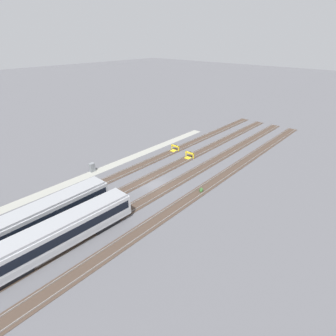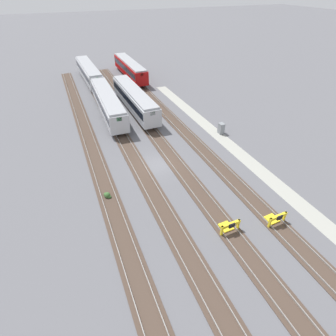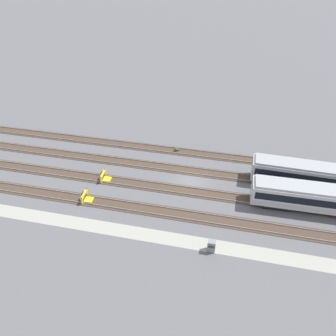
{
  "view_description": "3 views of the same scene",
  "coord_description": "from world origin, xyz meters",
  "px_view_note": "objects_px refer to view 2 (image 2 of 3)",
  "views": [
    {
      "loc": [
        26.26,
        26.68,
        21.92
      ],
      "look_at": [
        -3.36,
        0.0,
        1.8
      ],
      "focal_mm": 28.0,
      "sensor_mm": 36.0,
      "label": 1
    },
    {
      "loc": [
        -24.99,
        9.02,
        18.7
      ],
      "look_at": [
        -3.36,
        0.0,
        1.8
      ],
      "focal_mm": 28.0,
      "sensor_mm": 36.0,
      "label": 2
    },
    {
      "loc": [
        4.31,
        -35.8,
        30.35
      ],
      "look_at": [
        -3.36,
        0.0,
        1.8
      ],
      "focal_mm": 35.0,
      "sensor_mm": 36.0,
      "label": 3
    }
  ],
  "objects_px": {
    "subway_car_front_row_centre": "(89,72)",
    "weed_clump": "(107,195)",
    "subway_car_front_row_leftmost": "(130,69)",
    "electrical_cabinet": "(221,128)",
    "bumper_stop_nearest_track": "(275,218)",
    "subway_car_front_row_right_inner": "(108,103)",
    "subway_car_front_row_left_inner": "(134,99)",
    "bumper_stop_near_inner_track": "(228,226)"
  },
  "relations": [
    {
      "from": "subway_car_front_row_centre",
      "to": "bumper_stop_nearest_track",
      "type": "distance_m",
      "value": 50.37
    },
    {
      "from": "subway_car_front_row_right_inner",
      "to": "electrical_cabinet",
      "type": "distance_m",
      "value": 19.17
    },
    {
      "from": "weed_clump",
      "to": "subway_car_front_row_leftmost",
      "type": "bearing_deg",
      "value": -19.4
    },
    {
      "from": "subway_car_front_row_left_inner",
      "to": "weed_clump",
      "type": "height_order",
      "value": "subway_car_front_row_left_inner"
    },
    {
      "from": "bumper_stop_near_inner_track",
      "to": "electrical_cabinet",
      "type": "relative_size",
      "value": 1.26
    },
    {
      "from": "subway_car_front_row_leftmost",
      "to": "bumper_stop_near_inner_track",
      "type": "bearing_deg",
      "value": 174.54
    },
    {
      "from": "electrical_cabinet",
      "to": "weed_clump",
      "type": "xyz_separation_m",
      "value": [
        -7.58,
        18.64,
        -0.56
      ]
    },
    {
      "from": "subway_car_front_row_centre",
      "to": "bumper_stop_nearest_track",
      "type": "xyz_separation_m",
      "value": [
        -49.5,
        -9.2,
        -1.53
      ]
    },
    {
      "from": "subway_car_front_row_left_inner",
      "to": "subway_car_front_row_centre",
      "type": "relative_size",
      "value": 1.0
    },
    {
      "from": "bumper_stop_nearest_track",
      "to": "bumper_stop_near_inner_track",
      "type": "bearing_deg",
      "value": 79.15
    },
    {
      "from": "subway_car_front_row_centre",
      "to": "subway_car_front_row_right_inner",
      "type": "xyz_separation_m",
      "value": [
        -19.19,
        -0.1,
        0.0
      ]
    },
    {
      "from": "subway_car_front_row_centre",
      "to": "weed_clump",
      "type": "bearing_deg",
      "value": 173.38
    },
    {
      "from": "electrical_cabinet",
      "to": "bumper_stop_nearest_track",
      "type": "bearing_deg",
      "value": 164.36
    },
    {
      "from": "bumper_stop_nearest_track",
      "to": "electrical_cabinet",
      "type": "distance_m",
      "value": 17.85
    },
    {
      "from": "subway_car_front_row_centre",
      "to": "bumper_stop_nearest_track",
      "type": "relative_size",
      "value": 8.99
    },
    {
      "from": "subway_car_front_row_leftmost",
      "to": "subway_car_front_row_centre",
      "type": "height_order",
      "value": "same"
    },
    {
      "from": "electrical_cabinet",
      "to": "weed_clump",
      "type": "bearing_deg",
      "value": 112.12
    },
    {
      "from": "subway_car_front_row_leftmost",
      "to": "subway_car_front_row_centre",
      "type": "xyz_separation_m",
      "value": [
        0.56,
        9.22,
        0.0
      ]
    },
    {
      "from": "subway_car_front_row_left_inner",
      "to": "bumper_stop_nearest_track",
      "type": "bearing_deg",
      "value": -171.53
    },
    {
      "from": "bumper_stop_nearest_track",
      "to": "weed_clump",
      "type": "relative_size",
      "value": 2.18
    },
    {
      "from": "subway_car_front_row_right_inner",
      "to": "bumper_stop_nearest_track",
      "type": "xyz_separation_m",
      "value": [
        -30.3,
        -9.11,
        -1.53
      ]
    },
    {
      "from": "subway_car_front_row_left_inner",
      "to": "weed_clump",
      "type": "bearing_deg",
      "value": 155.76
    },
    {
      "from": "subway_car_front_row_centre",
      "to": "bumper_stop_nearest_track",
      "type": "height_order",
      "value": "subway_car_front_row_centre"
    },
    {
      "from": "subway_car_front_row_right_inner",
      "to": "bumper_stop_near_inner_track",
      "type": "distance_m",
      "value": 29.81
    },
    {
      "from": "subway_car_front_row_left_inner",
      "to": "electrical_cabinet",
      "type": "xyz_separation_m",
      "value": [
        -13.12,
        -9.32,
        -1.24
      ]
    },
    {
      "from": "subway_car_front_row_left_inner",
      "to": "subway_car_front_row_centre",
      "type": "xyz_separation_m",
      "value": [
        19.19,
        4.69,
        0.0
      ]
    },
    {
      "from": "subway_car_front_row_right_inner",
      "to": "subway_car_front_row_leftmost",
      "type": "bearing_deg",
      "value": -26.08
    },
    {
      "from": "bumper_stop_nearest_track",
      "to": "weed_clump",
      "type": "bearing_deg",
      "value": 55.22
    },
    {
      "from": "subway_car_front_row_centre",
      "to": "subway_car_front_row_right_inner",
      "type": "relative_size",
      "value": 1.0
    },
    {
      "from": "subway_car_front_row_left_inner",
      "to": "subway_car_front_row_centre",
      "type": "bearing_deg",
      "value": 13.73
    },
    {
      "from": "subway_car_front_row_centre",
      "to": "bumper_stop_near_inner_track",
      "type": "height_order",
      "value": "subway_car_front_row_centre"
    },
    {
      "from": "subway_car_front_row_left_inner",
      "to": "bumper_stop_near_inner_track",
      "type": "bearing_deg",
      "value": 179.88
    },
    {
      "from": "bumper_stop_near_inner_track",
      "to": "weed_clump",
      "type": "relative_size",
      "value": 2.18
    },
    {
      "from": "subway_car_front_row_leftmost",
      "to": "weed_clump",
      "type": "xyz_separation_m",
      "value": [
        -39.33,
        13.85,
        -1.8
      ]
    },
    {
      "from": "subway_car_front_row_leftmost",
      "to": "electrical_cabinet",
      "type": "relative_size",
      "value": 11.26
    },
    {
      "from": "subway_car_front_row_left_inner",
      "to": "bumper_stop_nearest_track",
      "type": "distance_m",
      "value": 30.68
    },
    {
      "from": "subway_car_front_row_left_inner",
      "to": "bumper_stop_nearest_track",
      "type": "height_order",
      "value": "subway_car_front_row_left_inner"
    },
    {
      "from": "subway_car_front_row_centre",
      "to": "weed_clump",
      "type": "height_order",
      "value": "subway_car_front_row_centre"
    },
    {
      "from": "subway_car_front_row_centre",
      "to": "subway_car_front_row_leftmost",
      "type": "bearing_deg",
      "value": -93.45
    },
    {
      "from": "subway_car_front_row_right_inner",
      "to": "subway_car_front_row_left_inner",
      "type": "bearing_deg",
      "value": -90.0
    },
    {
      "from": "subway_car_front_row_leftmost",
      "to": "subway_car_front_row_right_inner",
      "type": "height_order",
      "value": "same"
    },
    {
      "from": "subway_car_front_row_right_inner",
      "to": "bumper_stop_nearest_track",
      "type": "distance_m",
      "value": 31.68
    }
  ]
}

